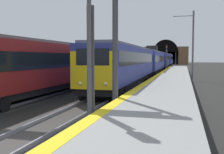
{
  "coord_description": "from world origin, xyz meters",
  "views": [
    {
      "loc": [
        -7.17,
        -5.3,
        2.85
      ],
      "look_at": [
        11.62,
        -0.33,
        1.46
      ],
      "focal_mm": 44.02,
      "sensor_mm": 36.0,
      "label": 1
    }
  ],
  "objects_px": {
    "train_main_approaching": "(158,60)",
    "catenary_mast_near": "(193,45)",
    "overhead_signal_gantry": "(33,4)",
    "railway_signal_mid": "(167,56)",
    "train_adjacent_platform": "(112,61)",
    "railway_signal_far": "(176,58)",
    "railway_signal_near": "(89,37)"
  },
  "relations": [
    {
      "from": "train_main_approaching",
      "to": "catenary_mast_near",
      "type": "height_order",
      "value": "catenary_mast_near"
    },
    {
      "from": "train_main_approaching",
      "to": "overhead_signal_gantry",
      "type": "bearing_deg",
      "value": -3.67
    },
    {
      "from": "catenary_mast_near",
      "to": "overhead_signal_gantry",
      "type": "bearing_deg",
      "value": 158.53
    },
    {
      "from": "train_main_approaching",
      "to": "railway_signal_mid",
      "type": "xyz_separation_m",
      "value": [
        -3.13,
        -1.97,
        0.84
      ]
    },
    {
      "from": "train_adjacent_platform",
      "to": "railway_signal_far",
      "type": "bearing_deg",
      "value": 175.7
    },
    {
      "from": "railway_signal_far",
      "to": "overhead_signal_gantry",
      "type": "distance_m",
      "value": 96.14
    },
    {
      "from": "train_main_approaching",
      "to": "overhead_signal_gantry",
      "type": "distance_m",
      "value": 43.65
    },
    {
      "from": "railway_signal_mid",
      "to": "overhead_signal_gantry",
      "type": "height_order",
      "value": "overhead_signal_gantry"
    },
    {
      "from": "railway_signal_far",
      "to": "catenary_mast_near",
      "type": "xyz_separation_m",
      "value": [
        -74.29,
        -4.23,
        1.55
      ]
    },
    {
      "from": "railway_signal_mid",
      "to": "railway_signal_far",
      "type": "height_order",
      "value": "railway_signal_mid"
    },
    {
      "from": "railway_signal_mid",
      "to": "catenary_mast_near",
      "type": "xyz_separation_m",
      "value": [
        -18.62,
        -4.23,
        1.26
      ]
    },
    {
      "from": "railway_signal_near",
      "to": "railway_signal_far",
      "type": "height_order",
      "value": "railway_signal_near"
    },
    {
      "from": "railway_signal_mid",
      "to": "railway_signal_far",
      "type": "xyz_separation_m",
      "value": [
        55.67,
        -0.0,
        -0.29
      ]
    },
    {
      "from": "train_main_approaching",
      "to": "railway_signal_mid",
      "type": "bearing_deg",
      "value": 31.67
    },
    {
      "from": "train_main_approaching",
      "to": "railway_signal_mid",
      "type": "height_order",
      "value": "railway_signal_mid"
    },
    {
      "from": "railway_signal_mid",
      "to": "overhead_signal_gantry",
      "type": "bearing_deg",
      "value": -6.1
    },
    {
      "from": "overhead_signal_gantry",
      "to": "catenary_mast_near",
      "type": "xyz_separation_m",
      "value": [
        21.71,
        -8.54,
        -1.27
      ]
    },
    {
      "from": "railway_signal_near",
      "to": "railway_signal_mid",
      "type": "bearing_deg",
      "value": -180.0
    },
    {
      "from": "train_main_approaching",
      "to": "railway_signal_mid",
      "type": "relative_size",
      "value": 15.68
    },
    {
      "from": "train_main_approaching",
      "to": "catenary_mast_near",
      "type": "bearing_deg",
      "value": 15.32
    },
    {
      "from": "railway_signal_near",
      "to": "railway_signal_mid",
      "type": "height_order",
      "value": "railway_signal_near"
    },
    {
      "from": "train_main_approaching",
      "to": "train_adjacent_platform",
      "type": "height_order",
      "value": "train_main_approaching"
    },
    {
      "from": "railway_signal_near",
      "to": "railway_signal_far",
      "type": "xyz_separation_m",
      "value": [
        99.5,
        -0.0,
        -0.8
      ]
    },
    {
      "from": "railway_signal_near",
      "to": "overhead_signal_gantry",
      "type": "relative_size",
      "value": 0.67
    },
    {
      "from": "overhead_signal_gantry",
      "to": "railway_signal_near",
      "type": "bearing_deg",
      "value": -129.03
    },
    {
      "from": "train_main_approaching",
      "to": "railway_signal_near",
      "type": "distance_m",
      "value": 47.01
    },
    {
      "from": "railway_signal_near",
      "to": "railway_signal_mid",
      "type": "distance_m",
      "value": 43.83
    },
    {
      "from": "train_main_approaching",
      "to": "railway_signal_far",
      "type": "xyz_separation_m",
      "value": [
        52.55,
        -1.97,
        0.55
      ]
    },
    {
      "from": "railway_signal_far",
      "to": "railway_signal_mid",
      "type": "bearing_deg",
      "value": 0.0
    },
    {
      "from": "railway_signal_near",
      "to": "overhead_signal_gantry",
      "type": "bearing_deg",
      "value": -129.03
    },
    {
      "from": "railway_signal_near",
      "to": "railway_signal_mid",
      "type": "relative_size",
      "value": 1.14
    },
    {
      "from": "catenary_mast_near",
      "to": "train_adjacent_platform",
      "type": "bearing_deg",
      "value": 73.97
    }
  ]
}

